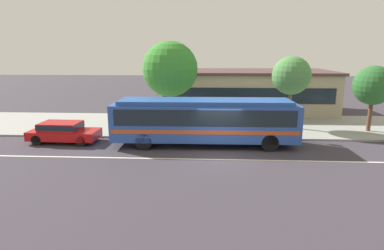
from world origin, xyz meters
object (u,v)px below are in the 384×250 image
(sedan_behind_bus, at_px, (63,131))
(street_tree_near_stop, at_px, (170,69))
(pedestrian_waiting_near_sign, at_px, (236,120))
(transit_bus, at_px, (205,119))
(street_tree_far_end, at_px, (373,86))
(pedestrian_walking_along_curb, at_px, (261,123))
(bus_stop_sign, at_px, (286,112))
(street_tree_mid_block, at_px, (291,76))

(sedan_behind_bus, height_order, street_tree_near_stop, street_tree_near_stop)
(pedestrian_waiting_near_sign, distance_m, street_tree_near_stop, 6.30)
(transit_bus, xyz_separation_m, street_tree_far_end, (11.54, 3.81, 1.68))
(transit_bus, distance_m, pedestrian_walking_along_curb, 4.14)
(pedestrian_walking_along_curb, height_order, bus_stop_sign, bus_stop_sign)
(transit_bus, bearing_deg, bus_stop_sign, 18.79)
(sedan_behind_bus, distance_m, bus_stop_sign, 14.30)
(sedan_behind_bus, bearing_deg, pedestrian_waiting_near_sign, 9.83)
(pedestrian_walking_along_curb, relative_size, street_tree_mid_block, 0.31)
(sedan_behind_bus, relative_size, pedestrian_walking_along_curb, 2.70)
(street_tree_mid_block, height_order, street_tree_far_end, street_tree_mid_block)
(street_tree_near_stop, distance_m, street_tree_far_end, 14.24)
(bus_stop_sign, xyz_separation_m, street_tree_far_end, (6.30, 2.03, 1.56))
(pedestrian_walking_along_curb, distance_m, street_tree_near_stop, 7.68)
(sedan_behind_bus, xyz_separation_m, pedestrian_walking_along_curb, (12.59, 1.65, 0.32))
(sedan_behind_bus, relative_size, street_tree_far_end, 0.94)
(sedan_behind_bus, distance_m, pedestrian_walking_along_curb, 12.71)
(pedestrian_walking_along_curb, height_order, street_tree_near_stop, street_tree_near_stop)
(transit_bus, relative_size, bus_stop_sign, 4.34)
(sedan_behind_bus, height_order, street_tree_mid_block, street_tree_mid_block)
(street_tree_mid_block, bearing_deg, bus_stop_sign, -107.39)
(pedestrian_walking_along_curb, relative_size, street_tree_near_stop, 0.25)
(transit_bus, relative_size, street_tree_far_end, 2.43)
(street_tree_near_stop, bearing_deg, pedestrian_walking_along_curb, -24.88)
(pedestrian_waiting_near_sign, bearing_deg, pedestrian_walking_along_curb, -9.49)
(transit_bus, relative_size, street_tree_mid_block, 2.14)
(transit_bus, distance_m, street_tree_near_stop, 6.07)
(pedestrian_waiting_near_sign, distance_m, street_tree_far_end, 9.85)
(street_tree_near_stop, height_order, street_tree_mid_block, street_tree_near_stop)
(transit_bus, distance_m, street_tree_far_end, 12.27)
(bus_stop_sign, distance_m, street_tree_mid_block, 3.62)
(pedestrian_waiting_near_sign, relative_size, street_tree_far_end, 0.38)
(transit_bus, distance_m, pedestrian_waiting_near_sign, 3.01)
(transit_bus, height_order, sedan_behind_bus, transit_bus)
(bus_stop_sign, bearing_deg, street_tree_near_stop, 159.30)
(pedestrian_walking_along_curb, xyz_separation_m, street_tree_far_end, (7.88, 1.97, 2.27))
(pedestrian_waiting_near_sign, bearing_deg, street_tree_mid_block, 31.32)
(street_tree_mid_block, distance_m, street_tree_far_end, 5.51)
(pedestrian_waiting_near_sign, height_order, bus_stop_sign, bus_stop_sign)
(pedestrian_walking_along_curb, height_order, street_tree_far_end, street_tree_far_end)
(transit_bus, relative_size, street_tree_near_stop, 1.77)
(pedestrian_waiting_near_sign, xyz_separation_m, street_tree_mid_block, (4.02, 2.45, 2.79))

